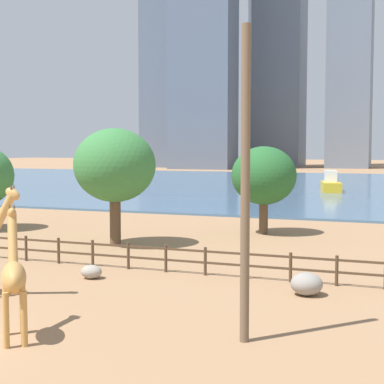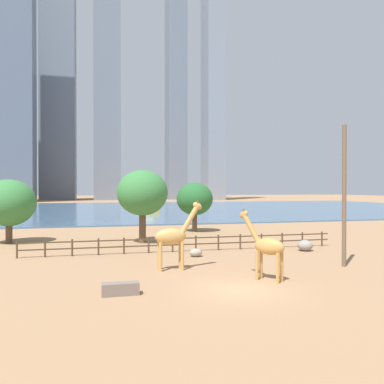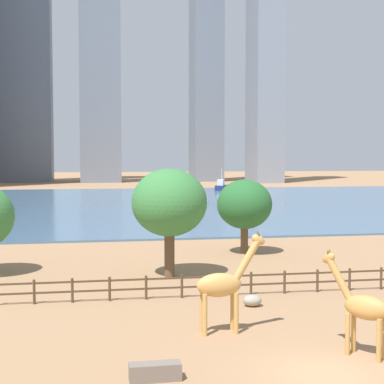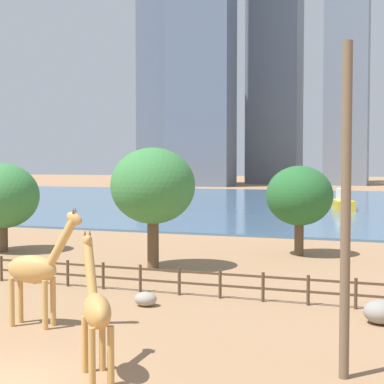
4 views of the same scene
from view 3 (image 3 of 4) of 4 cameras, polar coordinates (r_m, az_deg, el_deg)
name	(u,v)px [view 3 (image 3 of 4)]	position (r m, az deg, el deg)	size (l,w,h in m)	color
ground_plane	(137,202)	(100.00, -5.37, -1.00)	(400.00, 400.00, 0.00)	#9E7551
harbor_water	(138,203)	(97.01, -5.22, -1.08)	(180.00, 86.00, 0.20)	#476B8C
giraffe_tall	(223,285)	(26.01, 3.04, -8.96)	(3.19, 0.88, 4.47)	tan
giraffe_companion	(362,307)	(24.02, 16.18, -10.64)	(2.20, 2.59, 4.03)	#C18C47
boulder_by_pole	(252,300)	(31.02, 5.87, -10.41)	(0.98, 0.81, 0.61)	gray
feeding_trough	(155,372)	(21.26, -3.60, -17.00)	(1.80, 0.60, 0.60)	#72665B
enclosure_fence	(236,282)	(33.14, 4.33, -8.71)	(26.12, 0.14, 1.30)	#4C3826
tree_left_large	(245,205)	(46.77, 5.11, -1.22)	(4.37, 4.37, 5.93)	brown
tree_center_broad	(169,203)	(37.64, -2.21, -1.08)	(4.84, 4.84, 6.98)	brown
boat_ferry	(170,203)	(84.62, -2.12, -1.04)	(3.49, 6.50, 2.71)	gold
boat_sailboat	(221,186)	(132.55, 2.86, 0.54)	(4.05, 5.85, 4.96)	navy
skyline_block_central	(206,22)	(192.40, 1.39, 16.14)	(9.15, 11.99, 100.00)	slate
skyline_tower_glass	(99,0)	(186.84, -9.01, 17.90)	(12.08, 11.22, 109.00)	slate
skyline_block_left	(265,1)	(184.44, 7.13, 17.90)	(8.27, 13.64, 107.71)	gray
skyline_tower_short	(24,16)	(193.99, -15.95, 16.06)	(15.76, 13.12, 101.08)	slate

